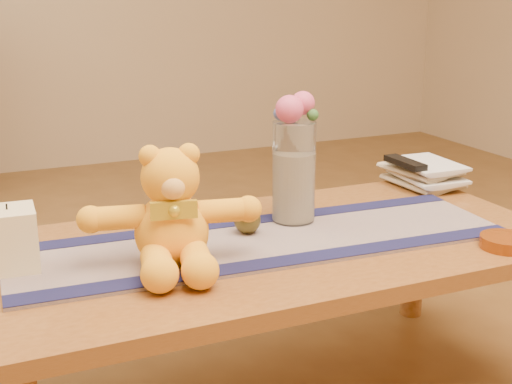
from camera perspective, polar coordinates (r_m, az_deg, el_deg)
name	(u,v)px	position (r m, az deg, el deg)	size (l,w,h in m)	color
coffee_table_top	(275,249)	(1.75, 1.50, -4.53)	(1.40, 0.70, 0.04)	brown
table_leg_br	(414,256)	(2.37, 12.49, -4.97)	(0.07, 0.07, 0.41)	brown
persian_runner	(263,241)	(1.73, 0.53, -3.96)	(1.20, 0.35, 0.01)	#1B224D
runner_border_near	(286,260)	(1.60, 2.45, -5.47)	(1.20, 0.06, 0.00)	#14153C
runner_border_far	(242,221)	(1.85, -1.12, -2.36)	(1.20, 0.06, 0.00)	#14153C
teddy_bear	(171,208)	(1.56, -6.79, -1.24)	(0.37, 0.31, 0.25)	#FFAB20
pillar_candle	(10,239)	(1.62, -19.03, -3.56)	(0.11, 0.11, 0.13)	beige
candle_wick	(7,207)	(1.60, -19.27, -1.11)	(0.00, 0.00, 0.01)	black
glass_vase	(294,172)	(1.83, 3.04, 1.61)	(0.11, 0.11, 0.26)	silver
potpourri_fill	(294,187)	(1.84, 3.02, 0.43)	(0.09, 0.09, 0.18)	beige
rose_left	(289,109)	(1.78, 2.69, 6.62)	(0.07, 0.07, 0.07)	#D84C77
rose_right	(303,103)	(1.81, 3.76, 7.09)	(0.06, 0.06, 0.06)	#D84C77
blue_flower_back	(292,108)	(1.83, 2.89, 6.68)	(0.04, 0.04, 0.04)	#4F5FAB
blue_flower_side	(280,113)	(1.80, 1.96, 6.28)	(0.04, 0.04, 0.04)	#4F5FAB
leaf_sprig	(313,115)	(1.80, 4.54, 6.15)	(0.03, 0.03, 0.03)	#33662D
bronze_ball	(247,220)	(1.76, -0.70, -2.25)	(0.07, 0.07, 0.07)	#463D17
book_bottom	(402,186)	(2.21, 11.54, 0.50)	(0.17, 0.22, 0.02)	beige
book_lower	(404,180)	(2.21, 11.73, 0.96)	(0.16, 0.22, 0.02)	beige
book_upper	(400,174)	(2.20, 11.42, 1.45)	(0.17, 0.22, 0.02)	beige
book_top	(404,167)	(2.20, 11.74, 1.93)	(0.16, 0.22, 0.02)	beige
tv_remote	(405,163)	(2.19, 11.80, 2.31)	(0.04, 0.16, 0.02)	black
amber_dish	(506,242)	(1.79, 19.29, -3.79)	(0.12, 0.12, 0.03)	#BF5914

